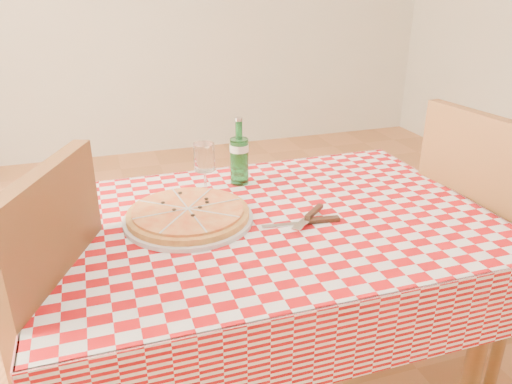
% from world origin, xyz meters
% --- Properties ---
extents(dining_table, '(1.20, 0.80, 0.75)m').
position_xyz_m(dining_table, '(0.00, 0.00, 0.66)').
color(dining_table, brown).
rests_on(dining_table, ground).
extents(tablecloth, '(1.30, 0.90, 0.01)m').
position_xyz_m(tablecloth, '(0.00, 0.00, 0.75)').
color(tablecloth, '#9A090C').
rests_on(tablecloth, dining_table).
extents(chair_near, '(0.52, 0.52, 1.03)m').
position_xyz_m(chair_near, '(0.80, -0.05, 0.59)').
color(chair_near, brown).
rests_on(chair_near, ground).
extents(chair_far, '(0.60, 0.60, 1.02)m').
position_xyz_m(chair_far, '(-0.69, -0.08, 0.58)').
color(chair_far, brown).
rests_on(chair_far, ground).
extents(pizza_plate, '(0.42, 0.42, 0.05)m').
position_xyz_m(pizza_plate, '(-0.23, 0.05, 0.78)').
color(pizza_plate, '#C98B43').
rests_on(pizza_plate, tablecloth).
extents(water_bottle, '(0.08, 0.08, 0.23)m').
position_xyz_m(water_bottle, '(-0.01, 0.28, 0.87)').
color(water_bottle, '#19662A').
rests_on(water_bottle, tablecloth).
extents(wine_glass, '(0.08, 0.08, 0.17)m').
position_xyz_m(wine_glass, '(-0.14, 0.23, 0.84)').
color(wine_glass, white).
rests_on(wine_glass, tablecloth).
extents(cutlery, '(0.30, 0.28, 0.03)m').
position_xyz_m(cutlery, '(0.09, -0.07, 0.77)').
color(cutlery, silver).
rests_on(cutlery, tablecloth).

